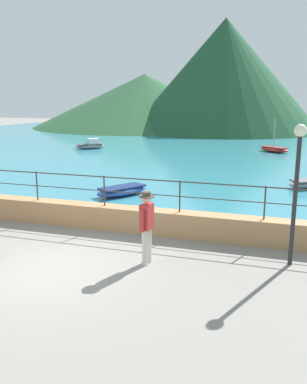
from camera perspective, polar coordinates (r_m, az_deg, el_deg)
name	(u,v)px	position (r m, az deg, el deg)	size (l,w,h in m)	color
ground_plane	(47,269)	(9.79, -14.64, -10.46)	(120.00, 120.00, 0.00)	gray
promenade_wall	(105,217)	(12.31, -6.81, -3.46)	(20.00, 0.56, 0.70)	tan
railing	(104,185)	(12.07, -6.94, 1.03)	(18.44, 0.04, 0.90)	#383330
lake_water	(220,145)	(33.93, 9.29, 6.51)	(64.00, 44.32, 0.06)	teal
hill_main	(224,76)	(49.12, 9.88, 15.77)	(22.08, 22.08, 12.53)	#1E4C2D
hill_secondary	(145,101)	(55.23, -1.25, 12.68)	(29.43, 29.43, 6.82)	#285633
person_walking	(147,224)	(9.47, -0.97, -4.50)	(0.38, 0.57, 1.75)	beige
lamp_post	(297,173)	(9.66, 19.49, 2.52)	(0.28, 0.28, 3.28)	#232326
boat_0	(122,190)	(16.13, -4.41, 0.23)	(1.99, 2.42, 0.36)	#2D4C9E
boat_2	(91,145)	(31.27, -8.80, 6.52)	(2.29, 2.23, 0.76)	gray
boat_5	(274,149)	(30.22, 16.58, 5.79)	(2.38, 2.11, 2.36)	red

